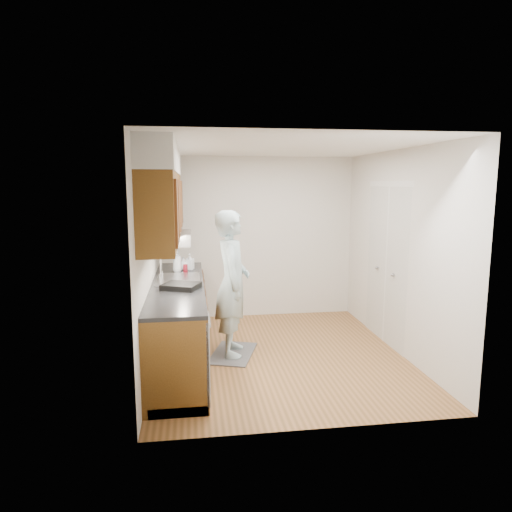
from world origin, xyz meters
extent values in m
plane|color=#976439|center=(0.00, 0.00, 0.00)|extent=(3.50, 3.50, 0.00)
plane|color=white|center=(0.00, 0.00, 2.50)|extent=(3.50, 3.50, 0.00)
cube|color=silver|center=(-1.50, 0.00, 1.25)|extent=(0.02, 3.50, 2.50)
cube|color=silver|center=(1.50, 0.00, 1.25)|extent=(0.02, 3.50, 2.50)
cube|color=silver|center=(0.00, 1.75, 1.25)|extent=(3.00, 0.02, 2.50)
cube|color=brown|center=(-1.20, 0.00, 0.45)|extent=(0.60, 2.80, 0.90)
cube|color=black|center=(-1.21, 0.00, 0.92)|extent=(0.63, 2.80, 0.04)
cube|color=#B2B2B7|center=(-1.20, 0.20, 0.89)|extent=(0.48, 0.68, 0.14)
cube|color=#B2B2B7|center=(-1.20, 0.20, 0.94)|extent=(0.52, 0.72, 0.01)
cube|color=#B2B2B7|center=(-0.91, -1.10, 0.47)|extent=(0.03, 0.60, 0.80)
cube|color=brown|center=(-1.33, 0.00, 1.83)|extent=(0.33, 2.80, 0.75)
cube|color=silver|center=(-1.33, 0.00, 2.35)|extent=(0.35, 2.80, 0.30)
cube|color=#A5A5AA|center=(-1.27, 0.85, 1.37)|extent=(0.46, 0.75, 0.16)
cube|color=silver|center=(1.49, 0.30, 1.02)|extent=(0.02, 1.22, 2.05)
cube|color=slate|center=(-0.55, 0.10, 0.01)|extent=(0.70, 0.92, 0.02)
imported|color=#A8C5CD|center=(-0.55, 0.10, 1.01)|extent=(0.54, 0.75, 2.00)
imported|color=white|center=(-1.22, 0.69, 1.09)|extent=(0.16, 0.16, 0.30)
imported|color=white|center=(-1.06, 0.85, 1.05)|extent=(0.12, 0.12, 0.21)
imported|color=white|center=(-1.15, 0.82, 1.03)|extent=(0.18, 0.18, 0.17)
cylinder|color=#A81C2E|center=(-1.12, 0.64, 0.99)|extent=(0.07, 0.07, 0.11)
cylinder|color=#A5A5AA|center=(-1.14, 0.83, 1.00)|extent=(0.08, 0.08, 0.12)
cube|color=black|center=(-1.16, -0.30, 0.97)|extent=(0.47, 0.44, 0.06)
camera|label=1|loc=(-1.03, -5.27, 2.08)|focal=32.00mm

